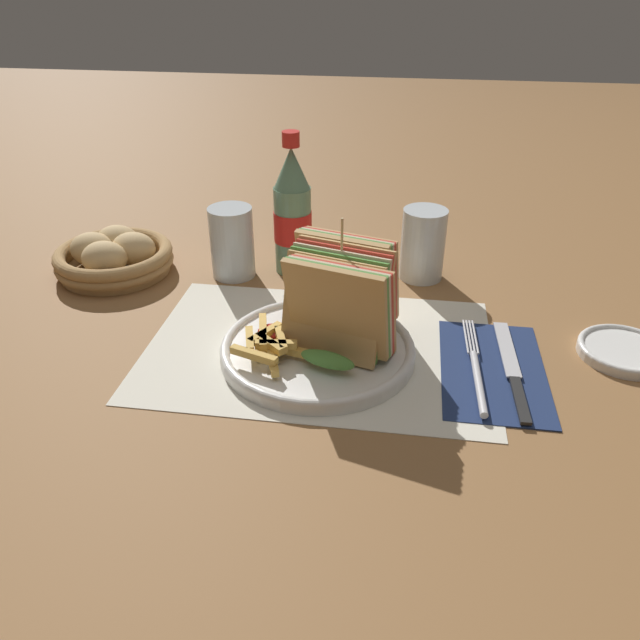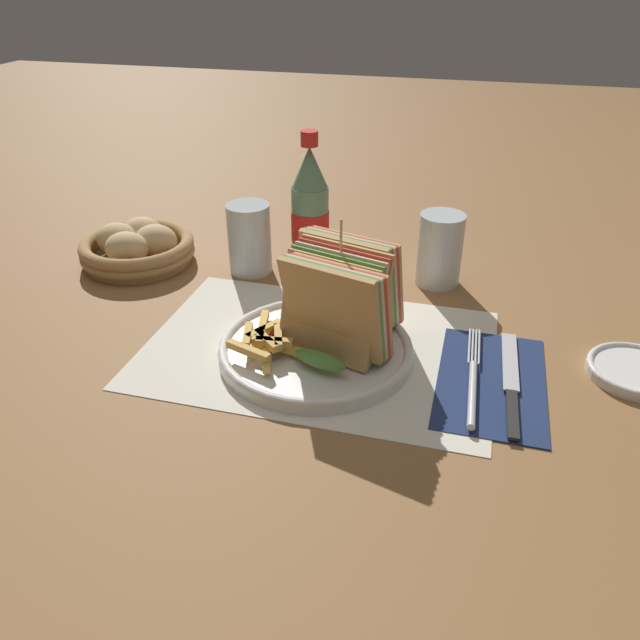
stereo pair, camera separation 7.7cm
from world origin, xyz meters
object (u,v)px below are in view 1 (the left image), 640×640
(fork, at_px, (477,372))
(glass_far, at_px, (232,246))
(coke_bottle_near, at_px, (293,214))
(plate_main, at_px, (318,349))
(club_sandwich, at_px, (342,296))
(bread_basket, at_px, (114,256))
(side_saucer, at_px, (625,350))
(knife, at_px, (512,369))
(glass_near, at_px, (423,249))

(fork, relative_size, glass_far, 1.84)
(fork, xyz_separation_m, coke_bottle_near, (-0.26, 0.26, 0.08))
(plate_main, distance_m, club_sandwich, 0.07)
(fork, xyz_separation_m, glass_far, (-0.35, 0.23, 0.04))
(fork, height_order, bread_basket, bread_basket)
(club_sandwich, relative_size, side_saucer, 1.68)
(plate_main, height_order, club_sandwich, club_sandwich)
(knife, xyz_separation_m, coke_bottle_near, (-0.31, 0.24, 0.09))
(glass_near, height_order, glass_far, same)
(coke_bottle_near, relative_size, glass_near, 1.99)
(side_saucer, bearing_deg, coke_bottle_near, 158.21)
(club_sandwich, bearing_deg, knife, -5.85)
(knife, relative_size, glass_far, 1.91)
(side_saucer, bearing_deg, knife, -157.37)
(glass_far, bearing_deg, glass_near, 6.87)
(coke_bottle_near, relative_size, side_saucer, 1.93)
(plate_main, height_order, glass_near, glass_near)
(fork, bearing_deg, coke_bottle_near, 134.25)
(knife, relative_size, side_saucer, 1.86)
(club_sandwich, xyz_separation_m, side_saucer, (0.35, 0.04, -0.07))
(plate_main, relative_size, glass_far, 2.21)
(glass_far, bearing_deg, coke_bottle_near, 19.12)
(bread_basket, distance_m, side_saucer, 0.74)
(plate_main, bearing_deg, glass_far, 128.20)
(knife, bearing_deg, bread_basket, 160.02)
(side_saucer, bearing_deg, plate_main, -171.41)
(plate_main, distance_m, glass_near, 0.27)
(glass_near, bearing_deg, glass_far, -173.13)
(bread_basket, bearing_deg, coke_bottle_near, 9.82)
(plate_main, height_order, bread_basket, bread_basket)
(plate_main, bearing_deg, glass_near, 62.74)
(glass_near, bearing_deg, side_saucer, -36.06)
(knife, relative_size, bread_basket, 1.15)
(club_sandwich, bearing_deg, bread_basket, 155.57)
(bread_basket, bearing_deg, plate_main, -28.48)
(plate_main, relative_size, club_sandwich, 1.28)
(side_saucer, bearing_deg, bread_basket, 169.65)
(glass_far, bearing_deg, club_sandwich, -44.78)
(coke_bottle_near, xyz_separation_m, side_saucer, (0.45, -0.18, -0.09))
(plate_main, xyz_separation_m, coke_bottle_near, (-0.07, 0.24, 0.08))
(glass_near, distance_m, bread_basket, 0.47)
(fork, bearing_deg, plate_main, 172.47)
(plate_main, bearing_deg, fork, -5.76)
(club_sandwich, bearing_deg, coke_bottle_near, 114.75)
(coke_bottle_near, bearing_deg, bread_basket, -170.18)
(fork, distance_m, knife, 0.05)
(club_sandwich, relative_size, bread_basket, 1.04)
(plate_main, height_order, glass_far, glass_far)
(glass_far, bearing_deg, bread_basket, -174.81)
(fork, relative_size, knife, 0.96)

